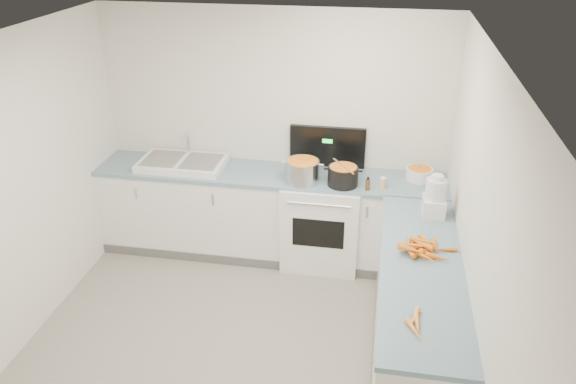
% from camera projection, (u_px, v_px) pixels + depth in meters
% --- Properties ---
extents(floor, '(3.50, 4.00, 0.00)m').
position_uv_depth(floor, '(228.00, 366.00, 4.52)').
color(floor, gray).
rests_on(floor, ground).
extents(ceiling, '(3.50, 4.00, 0.00)m').
position_uv_depth(ceiling, '(208.00, 55.00, 3.39)').
color(ceiling, silver).
rests_on(ceiling, ground).
extents(wall_back, '(3.50, 0.00, 2.50)m').
position_uv_depth(wall_back, '(274.00, 133.00, 5.71)').
color(wall_back, silver).
rests_on(wall_back, ground).
extents(wall_right, '(0.00, 4.00, 2.50)m').
position_uv_depth(wall_right, '(476.00, 256.00, 3.68)').
color(wall_right, silver).
rests_on(wall_right, ground).
extents(counter_back, '(3.50, 0.62, 0.94)m').
position_uv_depth(counter_back, '(270.00, 214.00, 5.80)').
color(counter_back, white).
rests_on(counter_back, ground).
extents(counter_right, '(0.62, 2.20, 0.94)m').
position_uv_depth(counter_right, '(416.00, 316.00, 4.34)').
color(counter_right, white).
rests_on(counter_right, ground).
extents(stove, '(0.76, 0.65, 1.36)m').
position_uv_depth(stove, '(322.00, 219.00, 5.70)').
color(stove, white).
rests_on(stove, ground).
extents(sink, '(0.86, 0.52, 0.31)m').
position_uv_depth(sink, '(182.00, 163.00, 5.71)').
color(sink, white).
rests_on(sink, counter_back).
extents(steel_pot, '(0.42, 0.42, 0.24)m').
position_uv_depth(steel_pot, '(302.00, 172.00, 5.36)').
color(steel_pot, silver).
rests_on(steel_pot, stove).
extents(black_pot, '(0.35, 0.35, 0.21)m').
position_uv_depth(black_pot, '(343.00, 177.00, 5.31)').
color(black_pot, black).
rests_on(black_pot, stove).
extents(wooden_spoon, '(0.23, 0.32, 0.02)m').
position_uv_depth(wooden_spoon, '(343.00, 166.00, 5.26)').
color(wooden_spoon, '#AD7A47').
rests_on(wooden_spoon, black_pot).
extents(mixing_bowl, '(0.27, 0.27, 0.12)m').
position_uv_depth(mixing_bowl, '(419.00, 174.00, 5.43)').
color(mixing_bowl, white).
rests_on(mixing_bowl, counter_back).
extents(extract_bottle, '(0.04, 0.04, 0.11)m').
position_uv_depth(extract_bottle, '(368.00, 185.00, 5.22)').
color(extract_bottle, '#593319').
rests_on(extract_bottle, counter_back).
extents(spice_jar, '(0.05, 0.05, 0.09)m').
position_uv_depth(spice_jar, '(383.00, 184.00, 5.26)').
color(spice_jar, '#E5B266').
rests_on(spice_jar, counter_back).
extents(food_processor, '(0.19, 0.23, 0.38)m').
position_uv_depth(food_processor, '(435.00, 198.00, 4.75)').
color(food_processor, white).
rests_on(food_processor, counter_right).
extents(carrot_pile, '(0.45, 0.42, 0.09)m').
position_uv_depth(carrot_pile, '(422.00, 247.00, 4.29)').
color(carrot_pile, orange).
rests_on(carrot_pile, counter_right).
extents(peeled_carrots, '(0.11, 0.30, 0.04)m').
position_uv_depth(peeled_carrots, '(415.00, 323.00, 3.53)').
color(peeled_carrots, orange).
rests_on(peeled_carrots, counter_right).
extents(peelings, '(0.19, 0.27, 0.01)m').
position_uv_depth(peelings, '(159.00, 157.00, 5.76)').
color(peelings, tan).
rests_on(peelings, sink).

